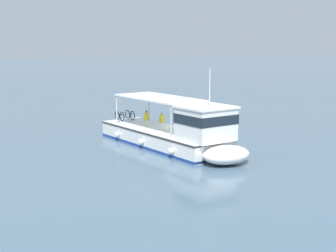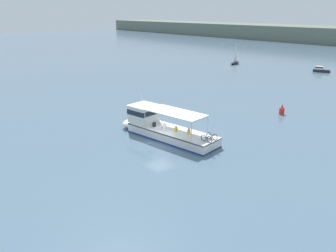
# 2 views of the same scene
# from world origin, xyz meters

# --- Properties ---
(ground_plane) EXTENTS (400.00, 400.00, 0.00)m
(ground_plane) POSITION_xyz_m (0.00, 0.00, 0.00)
(ground_plane) COLOR slate
(ferry_main) EXTENTS (13.03, 4.90, 5.32)m
(ferry_main) POSITION_xyz_m (-1.82, 1.73, 1.02)
(ferry_main) COLOR white
(ferry_main) RESTS_ON ground
(motorboat_mid_channel) EXTENTS (3.83, 2.41, 1.26)m
(motorboat_mid_channel) POSITION_xyz_m (-10.93, 56.45, 0.54)
(motorboat_mid_channel) COLOR #232328
(motorboat_mid_channel) RESTS_ON ground
(sailboat_outer_anchorage) EXTENTS (2.78, 5.00, 5.40)m
(sailboat_outer_anchorage) POSITION_xyz_m (-31.75, 51.18, 0.54)
(sailboat_outer_anchorage) COLOR #232328
(sailboat_outer_anchorage) RESTS_ON ground
(channel_buoy) EXTENTS (0.70, 0.70, 1.40)m
(channel_buoy) POSITION_xyz_m (2.22, 19.60, 0.57)
(channel_buoy) COLOR red
(channel_buoy) RESTS_ON ground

